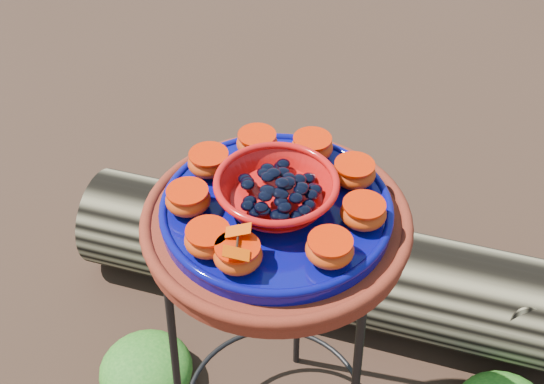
% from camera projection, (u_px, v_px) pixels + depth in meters
% --- Properties ---
extents(plant_stand, '(0.44, 0.44, 0.70)m').
position_uv_depth(plant_stand, '(275.00, 350.00, 1.41)').
color(plant_stand, black).
rests_on(plant_stand, ground).
extents(terracotta_saucer, '(0.45, 0.45, 0.04)m').
position_uv_depth(terracotta_saucer, '(276.00, 224.00, 1.17)').
color(terracotta_saucer, '#591E0F').
rests_on(terracotta_saucer, plant_stand).
extents(cobalt_plate, '(0.39, 0.39, 0.03)m').
position_uv_depth(cobalt_plate, '(276.00, 211.00, 1.14)').
color(cobalt_plate, '#0D0A56').
rests_on(cobalt_plate, terracotta_saucer).
extents(red_bowl, '(0.19, 0.19, 0.05)m').
position_uv_depth(red_bowl, '(276.00, 193.00, 1.12)').
color(red_bowl, red).
rests_on(red_bowl, cobalt_plate).
extents(glass_gems, '(0.15, 0.15, 0.03)m').
position_uv_depth(glass_gems, '(277.00, 175.00, 1.09)').
color(glass_gems, black).
rests_on(glass_gems, red_bowl).
extents(orange_half_0, '(0.08, 0.08, 0.04)m').
position_uv_depth(orange_half_0, '(238.00, 255.00, 1.02)').
color(orange_half_0, '#BC3913').
rests_on(orange_half_0, cobalt_plate).
extents(orange_half_1, '(0.08, 0.08, 0.04)m').
position_uv_depth(orange_half_1, '(330.00, 249.00, 1.03)').
color(orange_half_1, '#BC3913').
rests_on(orange_half_1, cobalt_plate).
extents(orange_half_2, '(0.08, 0.08, 0.04)m').
position_uv_depth(orange_half_2, '(363.00, 213.00, 1.09)').
color(orange_half_2, '#BC3913').
rests_on(orange_half_2, cobalt_plate).
extents(orange_half_3, '(0.08, 0.08, 0.04)m').
position_uv_depth(orange_half_3, '(354.00, 173.00, 1.16)').
color(orange_half_3, '#BC3913').
rests_on(orange_half_3, cobalt_plate).
extents(orange_half_4, '(0.08, 0.08, 0.04)m').
position_uv_depth(orange_half_4, '(312.00, 147.00, 1.22)').
color(orange_half_4, '#BC3913').
rests_on(orange_half_4, cobalt_plate).
extents(orange_half_5, '(0.08, 0.08, 0.04)m').
position_uv_depth(orange_half_5, '(257.00, 143.00, 1.23)').
color(orange_half_5, '#BC3913').
rests_on(orange_half_5, cobalt_plate).
extents(orange_half_6, '(0.08, 0.08, 0.04)m').
position_uv_depth(orange_half_6, '(209.00, 163.00, 1.19)').
color(orange_half_6, '#BC3913').
rests_on(orange_half_6, cobalt_plate).
extents(orange_half_7, '(0.08, 0.08, 0.04)m').
position_uv_depth(orange_half_7, '(188.00, 200.00, 1.12)').
color(orange_half_7, '#BC3913').
rests_on(orange_half_7, cobalt_plate).
extents(orange_half_8, '(0.08, 0.08, 0.04)m').
position_uv_depth(orange_half_8, '(208.00, 240.00, 1.05)').
color(orange_half_8, '#BC3913').
rests_on(orange_half_8, cobalt_plate).
extents(butterfly, '(0.10, 0.07, 0.01)m').
position_uv_depth(butterfly, '(237.00, 242.00, 1.00)').
color(butterfly, '#DF3F00').
rests_on(butterfly, orange_half_0).
extents(driftwood_log, '(1.51, 0.45, 0.28)m').
position_uv_depth(driftwood_log, '(349.00, 271.00, 1.85)').
color(driftwood_log, black).
rests_on(driftwood_log, ground).
extents(foliage_left, '(0.24, 0.24, 0.12)m').
position_uv_depth(foliage_left, '(146.00, 369.00, 1.72)').
color(foliage_left, '#185714').
rests_on(foliage_left, ground).
extents(foliage_back, '(0.27, 0.27, 0.14)m').
position_uv_depth(foliage_back, '(234.00, 248.00, 2.01)').
color(foliage_back, '#185714').
rests_on(foliage_back, ground).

